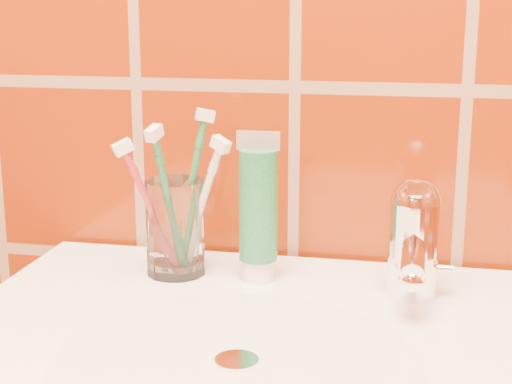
# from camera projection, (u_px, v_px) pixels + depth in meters

# --- Properties ---
(glass_tumbler) EXTENTS (0.08, 0.08, 0.10)m
(glass_tumbler) POSITION_uv_depth(u_px,v_px,m) (175.00, 227.00, 0.83)
(glass_tumbler) COLOR white
(glass_tumbler) RESTS_ON pedestal_sink
(toothpaste_tube) EXTENTS (0.04, 0.04, 0.16)m
(toothpaste_tube) POSITION_uv_depth(u_px,v_px,m) (258.00, 212.00, 0.80)
(toothpaste_tube) COLOR white
(toothpaste_tube) RESTS_ON pedestal_sink
(faucet) EXTENTS (0.05, 0.11, 0.12)m
(faucet) POSITION_uv_depth(u_px,v_px,m) (414.00, 235.00, 0.76)
(faucet) COLOR white
(faucet) RESTS_ON pedestal_sink
(toothbrush_0) EXTENTS (0.13, 0.12, 0.17)m
(toothbrush_0) POSITION_uv_depth(u_px,v_px,m) (152.00, 211.00, 0.80)
(toothbrush_0) COLOR #A72330
(toothbrush_0) RESTS_ON glass_tumbler
(toothbrush_1) EXTENTS (0.06, 0.12, 0.19)m
(toothbrush_1) POSITION_uv_depth(u_px,v_px,m) (169.00, 204.00, 0.80)
(toothbrush_1) COLOR #1C6937
(toothbrush_1) RESTS_ON glass_tumbler
(toothbrush_2) EXTENTS (0.09, 0.08, 0.19)m
(toothbrush_2) POSITION_uv_depth(u_px,v_px,m) (190.00, 192.00, 0.83)
(toothbrush_2) COLOR #217B3B
(toothbrush_2) RESTS_ON glass_tumbler
(toothbrush_3) EXTENTS (0.13, 0.12, 0.17)m
(toothbrush_3) POSITION_uv_depth(u_px,v_px,m) (201.00, 208.00, 0.81)
(toothbrush_3) COLOR silver
(toothbrush_3) RESTS_ON glass_tumbler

